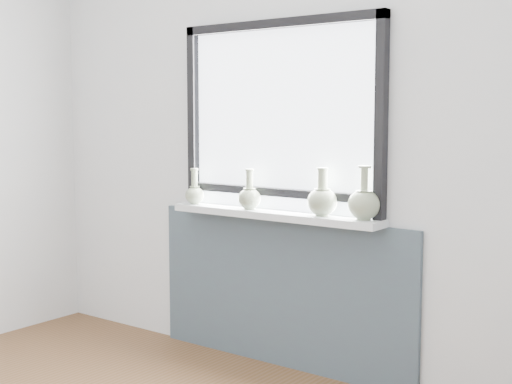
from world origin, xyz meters
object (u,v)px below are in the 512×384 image
Objects in this scene: vase_b at (249,197)px; vase_d at (364,203)px; vase_a at (195,193)px; vase_c at (322,200)px; windowsill at (273,215)px.

vase_b is 0.71m from vase_d.
vase_b is (0.41, 0.00, 0.01)m from vase_a.
vase_b is at bearing -178.02° from vase_d.
vase_b is at bearing -177.95° from vase_c.
vase_d is (0.56, 0.01, 0.11)m from windowsill.
windowsill is at bearing 179.76° from vase_c.
vase_b is 0.83× the size of vase_d.
vase_c is at bearing -0.24° from windowsill.
vase_c is 0.24m from vase_d.
windowsill is at bearing 6.82° from vase_b.
vase_a is 0.88m from vase_c.
windowsill is 6.18× the size of vase_a.
vase_c is at bearing -178.16° from vase_d.
windowsill is at bearing 2.28° from vase_a.
vase_a is (-0.56, -0.02, 0.09)m from windowsill.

